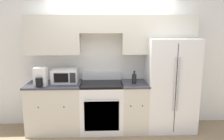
% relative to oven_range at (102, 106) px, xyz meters
% --- Properties ---
extents(ground_plane, '(12.00, 12.00, 0.00)m').
position_rel_oven_range_xyz_m(ground_plane, '(0.20, -0.31, -0.47)').
color(ground_plane, '#937A5B').
extents(wall_back, '(8.00, 0.39, 2.60)m').
position_rel_oven_range_xyz_m(wall_back, '(0.21, 0.28, 1.02)').
color(wall_back, white).
rests_on(wall_back, ground_plane).
extents(lower_cabinets_left, '(1.02, 0.64, 0.94)m').
position_rel_oven_range_xyz_m(lower_cabinets_left, '(-0.89, 0.00, -0.00)').
color(lower_cabinets_left, beige).
rests_on(lower_cabinets_left, ground_plane).
extents(lower_cabinets_right, '(0.49, 0.64, 0.94)m').
position_rel_oven_range_xyz_m(lower_cabinets_right, '(0.63, 0.00, -0.00)').
color(lower_cabinets_right, beige).
rests_on(lower_cabinets_right, ground_plane).
extents(oven_range, '(0.79, 0.65, 1.10)m').
position_rel_oven_range_xyz_m(oven_range, '(0.00, 0.00, 0.00)').
color(oven_range, white).
rests_on(oven_range, ground_plane).
extents(refrigerator, '(0.92, 0.79, 1.77)m').
position_rel_oven_range_xyz_m(refrigerator, '(1.32, 0.07, 0.41)').
color(refrigerator, white).
rests_on(refrigerator, ground_plane).
extents(microwave, '(0.48, 0.35, 0.26)m').
position_rel_oven_range_xyz_m(microwave, '(-0.69, 0.08, 0.59)').
color(microwave, white).
rests_on(microwave, lower_cabinets_left).
extents(bottle, '(0.08, 0.08, 0.24)m').
position_rel_oven_range_xyz_m(bottle, '(0.61, -0.05, 0.56)').
color(bottle, black).
rests_on(bottle, lower_cabinets_right).
extents(coffee_maker, '(0.22, 0.25, 0.33)m').
position_rel_oven_range_xyz_m(coffee_maker, '(-1.09, -0.15, 0.62)').
color(coffee_maker, white).
rests_on(coffee_maker, lower_cabinets_left).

